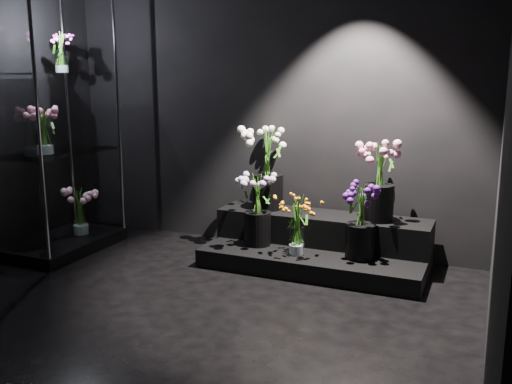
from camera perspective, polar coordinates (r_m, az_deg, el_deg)
The scene contains 13 objects.
floor at distance 3.85m, azimuth -10.43°, elevation -13.18°, with size 4.00×4.00×0.00m, color black.
wall_back at distance 5.27m, azimuth 1.14°, elevation 9.56°, with size 4.00×4.00×0.00m, color black.
wall_right at distance 2.89m, azimuth 23.82°, elevation 6.48°, with size 4.00×4.00×0.00m, color black.
display_riser at distance 4.93m, azimuth 6.25°, elevation -5.23°, with size 1.85×0.82×0.41m.
display_case at distance 5.39m, azimuth -19.44°, elevation 6.56°, with size 0.64×1.07×2.35m.
bouquet_orange_bells at distance 4.64m, azimuth 4.11°, elevation -3.19°, with size 0.31×0.31×0.49m.
bouquet_lilac at distance 4.86m, azimuth 0.17°, elevation -1.09°, with size 0.48×0.48×0.63m.
bouquet_purple at distance 4.59m, azimuth 10.46°, elevation -2.62°, with size 0.37×0.37×0.60m.
bouquet_cream_roses at distance 5.07m, azimuth 1.18°, elevation 2.87°, with size 0.43×0.43×0.73m.
bouquet_pink_roses at distance 4.76m, azimuth 12.27°, elevation 1.56°, with size 0.44×0.44×0.65m.
bouquet_case_pink at distance 5.28m, azimuth -20.47°, elevation 5.92°, with size 0.37×0.37×0.42m.
bouquet_case_magenta at distance 5.54m, azimuth -18.94°, elevation 13.10°, with size 0.21×0.21×0.36m.
bouquet_case_base_pink at distance 5.62m, azimuth -17.20°, elevation -1.69°, with size 0.37×0.37×0.45m.
Camera 1 is at (1.96, -2.88, 1.63)m, focal length 40.00 mm.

